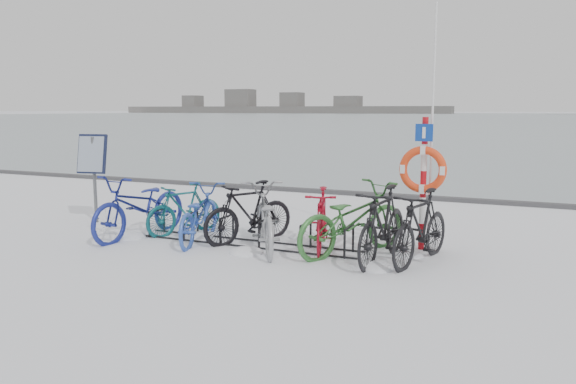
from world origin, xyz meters
name	(u,v)px	position (x,y,z in m)	size (l,w,h in m)	color
ground	(246,244)	(0.00, 0.00, 0.00)	(900.00, 900.00, 0.00)	white
ice_sheet	(516,117)	(0.00, 155.00, 0.01)	(400.00, 298.00, 0.02)	#A8B6BD
quay_edge	(350,193)	(0.00, 5.90, 0.05)	(400.00, 0.25, 0.10)	#3F3F42
bike_rack	(246,234)	(0.00, 0.00, 0.18)	(4.00, 0.48, 0.46)	black
info_board	(93,159)	(-3.59, 0.41, 1.26)	(0.62, 0.34, 1.75)	#595B5E
lifebuoy_station	(423,170)	(2.76, 0.77, 1.29)	(0.74, 0.22, 3.85)	#AD0D16
shoreline	(271,108)	(-122.02, 260.00, 2.79)	(180.00, 12.00, 9.50)	#515151
bike_0	(141,204)	(-1.98, -0.19, 0.58)	(0.77, 2.22, 1.16)	navy
bike_1	(184,207)	(-1.42, 0.33, 0.48)	(0.45, 1.59, 0.95)	#105259
bike_2	(198,212)	(-0.85, -0.10, 0.50)	(0.66, 1.90, 0.99)	#3054B5
bike_3	(249,210)	(-0.05, 0.22, 0.54)	(0.50, 1.78, 1.07)	black
bike_4	(265,216)	(0.43, -0.15, 0.54)	(0.71, 2.05, 1.08)	#96989D
bike_5	(322,218)	(1.27, 0.21, 0.51)	(0.48, 1.70, 1.02)	maroon
bike_6	(352,217)	(1.80, 0.15, 0.58)	(0.76, 2.19, 1.15)	#316D30
bike_7	(383,223)	(2.35, -0.10, 0.57)	(0.54, 1.91, 1.15)	black
bike_8	(421,225)	(2.88, 0.05, 0.56)	(0.52, 1.85, 1.11)	black
snow_drifts	(248,246)	(0.09, -0.09, 0.00)	(5.77, 1.80, 0.19)	white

